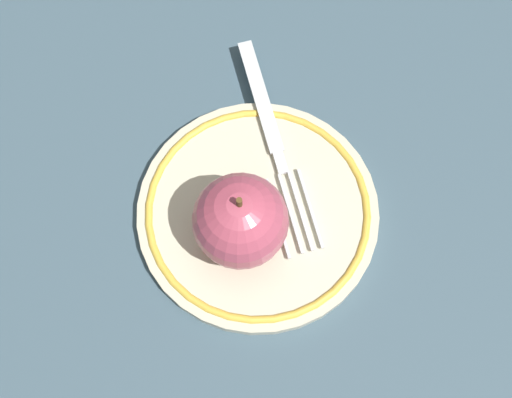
{
  "coord_description": "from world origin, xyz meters",
  "views": [
    {
      "loc": [
        0.14,
        -0.13,
        0.54
      ],
      "look_at": [
        -0.0,
        -0.01,
        0.03
      ],
      "focal_mm": 50.0,
      "sensor_mm": 36.0,
      "label": 1
    }
  ],
  "objects": [
    {
      "name": "ground_plane",
      "position": [
        0.0,
        0.0,
        0.0
      ],
      "size": [
        2.0,
        2.0,
        0.0
      ],
      "primitive_type": "plane",
      "color": "#3E5563"
    },
    {
      "name": "plate",
      "position": [
        -0.0,
        -0.01,
        0.01
      ],
      "size": [
        0.19,
        0.19,
        0.01
      ],
      "color": "beige",
      "rests_on": "ground_plane"
    },
    {
      "name": "apple_red_whole",
      "position": [
        0.01,
        -0.03,
        0.05
      ],
      "size": [
        0.07,
        0.07,
        0.08
      ],
      "color": "#B6475D",
      "rests_on": "plate"
    },
    {
      "name": "fork",
      "position": [
        -0.04,
        0.04,
        0.02
      ],
      "size": [
        0.18,
        0.1,
        0.0
      ],
      "rotation": [
        0.0,
        0.0,
        5.82
      ],
      "color": "silver",
      "rests_on": "plate"
    }
  ]
}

